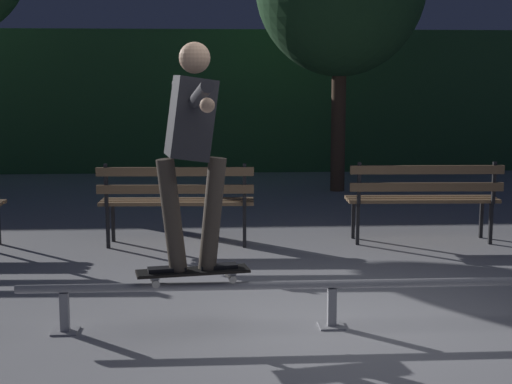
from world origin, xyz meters
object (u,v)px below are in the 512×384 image
skateboarder (192,137)px  park_bench_left_center (176,195)px  skateboard (193,272)px  grind_rail (332,290)px  park_bench_right_center (424,193)px

skateboarder → park_bench_left_center: bearing=94.8°
skateboard → grind_rail: bearing=-0.0°
skateboarder → skateboard: bearing=-170.2°
grind_rail → skateboard: 0.99m
park_bench_right_center → grind_rail: bearing=-117.6°
park_bench_right_center → skateboard: bearing=-131.6°
skateboard → park_bench_left_center: park_bench_left_center is taller
grind_rail → park_bench_left_center: (-1.20, 2.68, 0.27)m
skateboarder → park_bench_right_center: 3.67m
park_bench_left_center → park_bench_right_center: size_ratio=1.00×
grind_rail → park_bench_right_center: (1.40, 2.68, 0.27)m
skateboarder → park_bench_right_center: skateboarder is taller
grind_rail → park_bench_right_center: size_ratio=2.71×
skateboard → park_bench_right_center: bearing=48.4°
skateboard → skateboarder: size_ratio=0.51×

